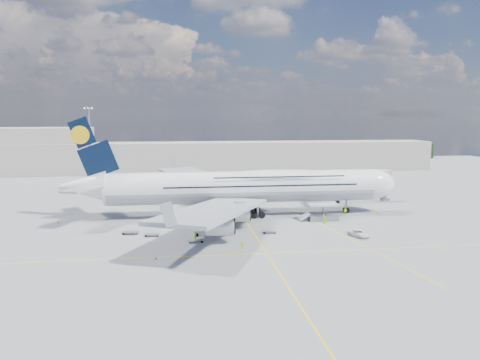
{
  "coord_description": "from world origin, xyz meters",
  "views": [
    {
      "loc": [
        -14.53,
        -95.37,
        23.37
      ],
      "look_at": [
        -0.86,
        8.0,
        8.64
      ],
      "focal_mm": 35.0,
      "sensor_mm": 36.0,
      "label": 1
    }
  ],
  "objects": [
    {
      "name": "service_van",
      "position": [
        19.57,
        -11.7,
        0.65
      ],
      "size": [
        3.51,
        5.11,
        1.3
      ],
      "primitive_type": "imported",
      "rotation": [
        0.0,
        0.0,
        0.32
      ],
      "color": "white",
      "rests_on": "ground"
    },
    {
      "name": "taxi_line_main",
      "position": [
        0.0,
        0.0,
        0.01
      ],
      "size": [
        0.25,
        220.0,
        0.01
      ],
      "primitive_type": "cube",
      "color": "yellow",
      "rests_on": "ground"
    },
    {
      "name": "cone_wing_right_inner",
      "position": [
        -9.97,
        -1.49,
        0.26
      ],
      "size": [
        0.43,
        0.43,
        0.54
      ],
      "color": "#E7500C",
      "rests_on": "ground"
    },
    {
      "name": "cargo_loader",
      "position": [
        16.82,
        2.89,
        1.25
      ],
      "size": [
        8.53,
        3.2,
        3.67
      ],
      "color": "silver",
      "rests_on": "ground"
    },
    {
      "name": "crew_van",
      "position": [
        16.48,
        -0.26,
        0.82
      ],
      "size": [
        0.93,
        0.94,
        1.64
      ],
      "primitive_type": "imported",
      "rotation": [
        0.0,
        0.0,
        2.33
      ],
      "color": "#8DDE17",
      "rests_on": "ground"
    },
    {
      "name": "taxi_line_cross",
      "position": [
        0.0,
        -20.0,
        0.01
      ],
      "size": [
        120.0,
        0.25,
        0.01
      ],
      "primitive_type": "cube",
      "color": "yellow",
      "rests_on": "ground"
    },
    {
      "name": "taxi_line_diag",
      "position": [
        14.0,
        10.0,
        0.01
      ],
      "size": [
        14.16,
        99.06,
        0.01
      ],
      "primitive_type": "cube",
      "rotation": [
        0.0,
        0.0,
        0.14
      ],
      "color": "yellow",
      "rests_on": "ground"
    },
    {
      "name": "dolly_row_c",
      "position": [
        -11.66,
        -11.53,
        0.31
      ],
      "size": [
        3.0,
        2.01,
        0.4
      ],
      "rotation": [
        0.0,
        0.0,
        0.21
      ],
      "color": "gray",
      "rests_on": "ground"
    },
    {
      "name": "light_mast",
      "position": [
        -40.0,
        45.0,
        13.21
      ],
      "size": [
        3.0,
        0.7,
        25.5
      ],
      "color": "gray",
      "rests_on": "ground"
    },
    {
      "name": "airliner",
      "position": [
        0.26,
        10.0,
        6.87
      ],
      "size": [
        77.26,
        79.15,
        23.71
      ],
      "color": "white",
      "rests_on": "ground"
    },
    {
      "name": "cone_wing_left_outer",
      "position": [
        -17.53,
        35.66,
        0.23
      ],
      "size": [
        0.38,
        0.38,
        0.48
      ],
      "color": "#E7500C",
      "rests_on": "ground"
    },
    {
      "name": "crew_loader",
      "position": [
        23.77,
        7.15,
        0.99
      ],
      "size": [
        1.22,
        1.19,
        1.99
      ],
      "primitive_type": "imported",
      "rotation": [
        0.0,
        0.0,
        -0.68
      ],
      "color": "#DCFF1A",
      "rests_on": "ground"
    },
    {
      "name": "crew_nose",
      "position": [
        30.89,
        6.21,
        0.76
      ],
      "size": [
        0.62,
        0.47,
        1.52
      ],
      "primitive_type": "imported",
      "rotation": [
        0.0,
        0.0,
        0.2
      ],
      "color": "#E4F71A",
      "rests_on": "ground"
    },
    {
      "name": "cone_tail",
      "position": [
        -40.49,
        7.3,
        0.27
      ],
      "size": [
        0.44,
        0.44,
        0.55
      ],
      "color": "#E7500C",
      "rests_on": "ground"
    },
    {
      "name": "baggage_tug",
      "position": [
        -10.27,
        -6.96,
        0.8
      ],
      "size": [
        3.19,
        2.34,
        1.81
      ],
      "rotation": [
        0.0,
        0.0,
        -0.39
      ],
      "color": "silver",
      "rests_on": "ground"
    },
    {
      "name": "cone_nose",
      "position": [
        33.07,
        12.58,
        0.25
      ],
      "size": [
        0.41,
        0.41,
        0.52
      ],
      "color": "#E7500C",
      "rests_on": "ground"
    },
    {
      "name": "crew_tug",
      "position": [
        -3.84,
        -17.48,
        0.78
      ],
      "size": [
        1.16,
        0.94,
        1.56
      ],
      "primitive_type": "imported",
      "rotation": [
        0.0,
        0.0,
        -0.42
      ],
      "color": "#B9FF1A",
      "rests_on": "ground"
    },
    {
      "name": "cone_wing_right_outer",
      "position": [
        -18.48,
        -20.87,
        0.23
      ],
      "size": [
        0.38,
        0.38,
        0.48
      ],
      "color": "#E7500C",
      "rests_on": "ground"
    },
    {
      "name": "dolly_nose_near",
      "position": [
        -1.53,
        3.95,
        0.34
      ],
      "size": [
        3.32,
        2.31,
        0.44
      ],
      "rotation": [
        0.0,
        0.0,
        -0.25
      ],
      "color": "gray",
      "rests_on": "ground"
    },
    {
      "name": "terminal",
      "position": [
        0.0,
        95.0,
        6.0
      ],
      "size": [
        180.0,
        16.0,
        12.0
      ],
      "primitive_type": "cube",
      "color": "#B2AD9E",
      "rests_on": "ground"
    },
    {
      "name": "dolly_row_a",
      "position": [
        -19.92,
        -6.1,
        0.32
      ],
      "size": [
        2.99,
        1.94,
        0.41
      ],
      "rotation": [
        0.0,
        0.0,
        -0.17
      ],
      "color": "gray",
      "rests_on": "ground"
    },
    {
      "name": "dolly_back",
      "position": [
        -24.17,
        -3.87,
        0.36
      ],
      "size": [
        3.35,
        2.08,
        0.46
      ],
      "rotation": [
        0.0,
        0.0,
        -0.13
      ],
      "color": "gray",
      "rests_on": "ground"
    },
    {
      "name": "hangar",
      "position": [
        -70.0,
        100.0,
        9.0
      ],
      "size": [
        40.0,
        22.0,
        18.0
      ],
      "primitive_type": "cube",
      "color": "#B2AD9E",
      "rests_on": "ground"
    },
    {
      "name": "dolly_nose_far",
      "position": [
        3.04,
        -6.74,
        0.3
      ],
      "size": [
        2.87,
        1.87,
        0.39
      ],
      "rotation": [
        0.0,
        0.0,
        -0.18
      ],
      "color": "gray",
      "rests_on": "ground"
    },
    {
      "name": "dolly_row_b",
      "position": [
        -10.41,
        -4.06,
        0.94
      ],
      "size": [
        3.07,
        2.24,
        1.74
      ],
      "rotation": [
        0.0,
        0.0,
        -0.31
      ],
      "color": "gray",
      "rests_on": "ground"
    },
    {
      "name": "tree_line",
      "position": [
        40.0,
        140.0,
        4.0
      ],
      "size": [
        160.0,
        6.0,
        8.0
      ],
      "primitive_type": "cube",
      "color": "#193814",
      "rests_on": "ground"
    },
    {
      "name": "catering_truck_outer",
      "position": [
        -18.59,
        48.87,
        1.76
      ],
      "size": [
        6.54,
        3.03,
        3.79
      ],
      "rotation": [
        0.0,
        0.0,
        0.13
      ],
      "color": "gray",
      "rests_on": "ground"
    },
    {
      "name": "crew_wing",
      "position": [
        -11.67,
        -10.66,
        0.89
      ],
      "size": [
        0.6,
        1.1,
        1.79
      ],
      "primitive_type": "imported",
      "rotation": [
        0.0,
        0.0,
        1.74
      ],
      "color": "#A2EF19",
      "rests_on": "ground"
    },
    {
      "name": "ground",
      "position": [
        0.0,
        0.0,
        0.0
      ],
      "size": [
        300.0,
        300.0,
        0.0
      ],
      "primitive_type": "plane",
      "color": "gray",
      "rests_on": "ground"
    },
    {
      "name": "cone_wing_left_inner",
      "position": [
        -4.45,
        16.19,
        0.29
      ],
      "size": [
        0.47,
        0.47,
        0.59
      ],
      "color": "#E7500C",
      "rests_on": "ground"
    },
    {
      "name": "catering_truck_inner",
      "position": [
        -11.01,
        27.25,
        1.68
      ],
      "size": [
        6.46,
        4.28,
        3.57
      ],
      "rotation": [
        0.0,
        0.0,
        0.41
      ],
      "color": "gray",
      "rests_on": "ground"
    },
    {
      "name": "jet_bridge",
      "position": [
        29.81,
        20.94,
        6.85
      ],
      "size": [
        18.8,
        12.1,
        8.5
      ],
      "color": "#B7B7BC",
      "rests_on": "ground"
    }
  ]
}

